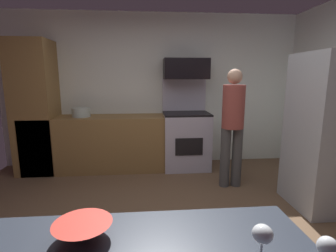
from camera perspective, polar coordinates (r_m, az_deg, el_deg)
name	(u,v)px	position (r m, az deg, el deg)	size (l,w,h in m)	color
ground_plane	(164,238)	(2.74, -1.00, -23.64)	(5.20, 4.80, 0.02)	brown
wall_back	(154,90)	(4.60, -3.08, 7.88)	(5.20, 0.12, 2.60)	silver
lower_cabinet_run	(101,143)	(4.43, -14.54, -3.71)	(2.40, 0.60, 0.90)	olive
cabinet_column	(36,108)	(4.60, -27.29, 3.56)	(0.60, 0.60, 2.10)	olive
oven_range	(186,138)	(4.40, 3.99, -2.64)	(0.76, 0.65, 1.50)	#B8B3C5
microwave	(186,69)	(4.36, 4.01, 12.54)	(0.74, 0.38, 0.33)	black
refrigerator	(335,133)	(3.55, 33.09, -1.25)	(0.87, 0.77, 1.81)	#B4BCC1
person_cook	(233,123)	(3.64, 14.15, 0.75)	(0.31, 0.30, 1.64)	#4A4A4A
mixing_bowl_large	(83,231)	(1.17, -18.34, -21.20)	(0.24, 0.24, 0.07)	red
wine_glass_near	(327,250)	(1.02, 31.84, -22.32)	(0.06, 0.06, 0.15)	silver
wine_glass_mid	(262,237)	(0.98, 20.19, -22.04)	(0.07, 0.07, 0.16)	silver
stock_pot	(81,112)	(4.40, -18.73, 2.91)	(0.29, 0.29, 0.15)	#AFBFB6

